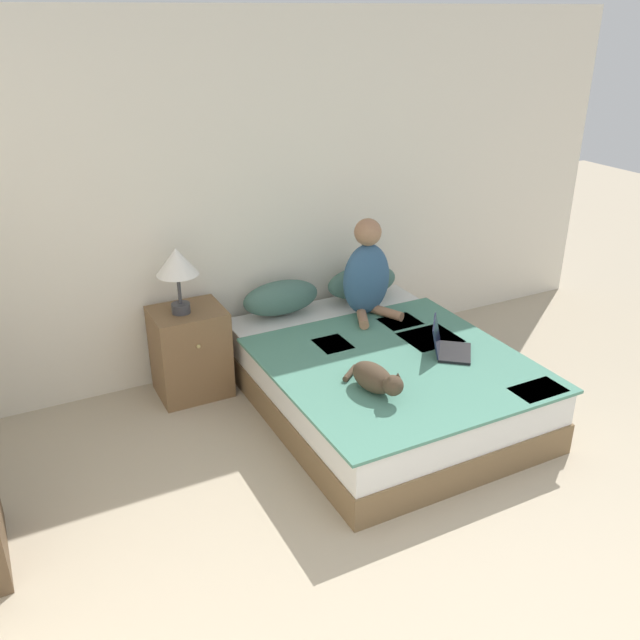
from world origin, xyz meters
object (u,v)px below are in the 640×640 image
object	(u,v)px
table_lamp	(177,265)
pillow_near	(281,298)
bed	(381,380)
nightstand	(190,352)
person_sitting	(367,274)
cat_tabby	(376,379)
laptop_open	(448,347)
pillow_far	(362,282)

from	to	relation	value
table_lamp	pillow_near	bearing A→B (deg)	5.88
bed	table_lamp	distance (m)	1.57
pillow_near	nightstand	bearing A→B (deg)	-175.51
person_sitting	table_lamp	bearing A→B (deg)	171.19
cat_tabby	nightstand	size ratio (longest dim) A/B	0.80
pillow_near	person_sitting	distance (m)	0.66
nightstand	cat_tabby	bearing A→B (deg)	-58.38
bed	table_lamp	world-z (taller)	table_lamp
bed	pillow_near	size ratio (longest dim) A/B	3.40
cat_tabby	laptop_open	xyz separation A→B (m)	(0.68, 0.20, -0.04)
pillow_near	nightstand	xyz separation A→B (m)	(-0.73, -0.06, -0.25)
pillow_near	laptop_open	xyz separation A→B (m)	(0.71, -1.09, -0.08)
pillow_near	table_lamp	bearing A→B (deg)	-174.12
cat_tabby	table_lamp	size ratio (longest dim) A/B	1.12
pillow_near	cat_tabby	world-z (taller)	pillow_near
pillow_far	nightstand	distance (m)	1.45
pillow_far	nightstand	world-z (taller)	pillow_far
laptop_open	bed	bearing A→B (deg)	96.19
laptop_open	nightstand	xyz separation A→B (m)	(-1.45, 1.03, -0.17)
pillow_near	person_sitting	bearing A→B (deg)	-27.02
pillow_near	pillow_far	distance (m)	0.70
pillow_far	laptop_open	bearing A→B (deg)	-89.01
person_sitting	cat_tabby	distance (m)	1.16
nightstand	pillow_near	bearing A→B (deg)	4.49
laptop_open	table_lamp	distance (m)	1.87
laptop_open	table_lamp	world-z (taller)	table_lamp
pillow_near	person_sitting	xyz separation A→B (m)	(0.56, -0.29, 0.18)
pillow_far	nightstand	size ratio (longest dim) A/B	0.92
table_lamp	pillow_far	bearing A→B (deg)	3.11
pillow_far	cat_tabby	bearing A→B (deg)	-117.23
pillow_near	cat_tabby	bearing A→B (deg)	-88.66
bed	table_lamp	bearing A→B (deg)	145.37
pillow_near	table_lamp	xyz separation A→B (m)	(-0.77, -0.08, 0.41)
pillow_near	person_sitting	world-z (taller)	person_sitting
bed	cat_tabby	size ratio (longest dim) A/B	3.92
laptop_open	table_lamp	xyz separation A→B (m)	(-1.49, 1.01, 0.49)
person_sitting	table_lamp	xyz separation A→B (m)	(-1.34, 0.21, 0.23)
pillow_near	nightstand	size ratio (longest dim) A/B	0.92
cat_tabby	table_lamp	bearing A→B (deg)	-155.73
table_lamp	bed	bearing A→B (deg)	-34.63
pillow_far	bed	bearing A→B (deg)	-112.09
pillow_near	table_lamp	world-z (taller)	table_lamp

